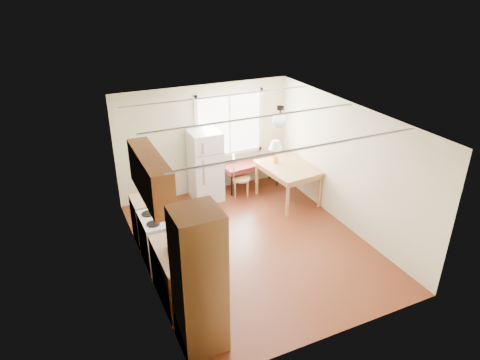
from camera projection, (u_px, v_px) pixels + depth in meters
room_shell at (254, 185)px, 7.54m from camera, size 4.60×5.60×2.62m
kitchen_run at (172, 246)px, 6.56m from camera, size 0.65×3.40×2.20m
window_unit at (229, 124)px, 9.66m from camera, size 1.64×0.05×1.51m
pendant_light at (280, 120)px, 7.70m from camera, size 0.26×0.26×0.40m
refrigerator at (205, 166)px, 9.42m from camera, size 0.67×0.69×1.59m
bench at (251, 165)px, 10.00m from camera, size 1.47×0.69×0.65m
dining_table at (288, 171)px, 9.35m from camera, size 1.12×1.42×0.83m
chair at (237, 174)px, 9.64m from camera, size 0.47×0.46×0.95m
table_lamp at (276, 147)px, 9.33m from camera, size 0.30×0.30×0.51m
coffee_maker at (175, 243)px, 6.28m from camera, size 0.22×0.28×0.40m
kettle at (172, 243)px, 6.36m from camera, size 0.13×0.13×0.25m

